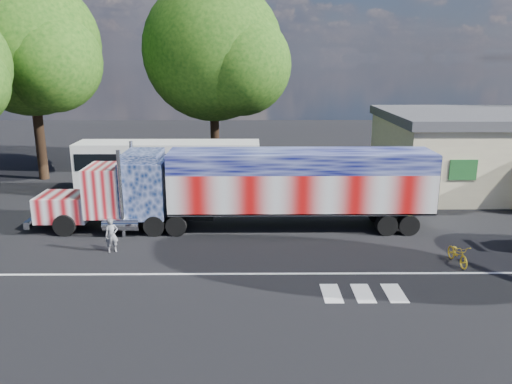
{
  "coord_description": "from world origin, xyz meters",
  "views": [
    {
      "loc": [
        -0.22,
        -22.04,
        8.64
      ],
      "look_at": [
        0.0,
        3.0,
        1.9
      ],
      "focal_mm": 35.0,
      "sensor_mm": 36.0,
      "label": 1
    }
  ],
  "objects_px": {
    "woman": "(112,235)",
    "tree_nw_a": "(32,47)",
    "bicycle": "(458,254)",
    "tree_n_mid": "(215,51)",
    "semi_truck": "(251,186)",
    "coach_bus": "(169,167)"
  },
  "relations": [
    {
      "from": "woman",
      "to": "tree_nw_a",
      "type": "height_order",
      "value": "tree_nw_a"
    },
    {
      "from": "bicycle",
      "to": "tree_nw_a",
      "type": "xyz_separation_m",
      "value": [
        -24.12,
        15.98,
        8.95
      ]
    },
    {
      "from": "bicycle",
      "to": "tree_n_mid",
      "type": "relative_size",
      "value": 0.12
    },
    {
      "from": "woman",
      "to": "tree_nw_a",
      "type": "bearing_deg",
      "value": 100.79
    },
    {
      "from": "tree_n_mid",
      "to": "woman",
      "type": "bearing_deg",
      "value": -101.14
    },
    {
      "from": "semi_truck",
      "to": "tree_nw_a",
      "type": "bearing_deg",
      "value": 143.64
    },
    {
      "from": "semi_truck",
      "to": "woman",
      "type": "height_order",
      "value": "semi_truck"
    },
    {
      "from": "semi_truck",
      "to": "tree_n_mid",
      "type": "xyz_separation_m",
      "value": [
        -2.74,
        15.15,
        6.88
      ]
    },
    {
      "from": "coach_bus",
      "to": "woman",
      "type": "relative_size",
      "value": 7.32
    },
    {
      "from": "coach_bus",
      "to": "tree_n_mid",
      "type": "height_order",
      "value": "tree_n_mid"
    },
    {
      "from": "bicycle",
      "to": "tree_nw_a",
      "type": "bearing_deg",
      "value": 142.53
    },
    {
      "from": "tree_nw_a",
      "to": "semi_truck",
      "type": "bearing_deg",
      "value": -36.36
    },
    {
      "from": "tree_nw_a",
      "to": "tree_n_mid",
      "type": "distance_m",
      "value": 13.05
    },
    {
      "from": "semi_truck",
      "to": "woman",
      "type": "distance_m",
      "value": 7.32
    },
    {
      "from": "woman",
      "to": "bicycle",
      "type": "bearing_deg",
      "value": -26.26
    },
    {
      "from": "coach_bus",
      "to": "tree_n_mid",
      "type": "distance_m",
      "value": 11.32
    },
    {
      "from": "semi_truck",
      "to": "tree_n_mid",
      "type": "height_order",
      "value": "tree_n_mid"
    },
    {
      "from": "tree_nw_a",
      "to": "tree_n_mid",
      "type": "bearing_deg",
      "value": 17.78
    },
    {
      "from": "coach_bus",
      "to": "woman",
      "type": "xyz_separation_m",
      "value": [
        -1.03,
        -10.24,
        -0.97
      ]
    },
    {
      "from": "coach_bus",
      "to": "bicycle",
      "type": "distance_m",
      "value": 18.57
    },
    {
      "from": "semi_truck",
      "to": "bicycle",
      "type": "relative_size",
      "value": 11.76
    },
    {
      "from": "coach_bus",
      "to": "tree_nw_a",
      "type": "distance_m",
      "value": 13.13
    }
  ]
}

